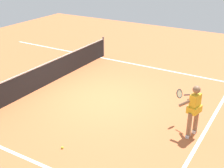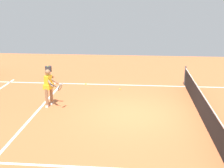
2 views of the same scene
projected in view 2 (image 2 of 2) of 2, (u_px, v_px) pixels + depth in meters
name	position (u px, v px, depth m)	size (l,w,h in m)	color
ground_plane	(134.00, 114.00, 11.54)	(23.76, 23.76, 0.00)	#C66638
service_line_marking	(38.00, 111.00, 11.86)	(7.76, 0.10, 0.01)	white
sideline_left_marking	(135.00, 85.00, 15.24)	(0.10, 16.28, 0.01)	white
court_net	(201.00, 105.00, 11.20)	(8.44, 0.08, 0.98)	#4C4C51
tennis_player	(49.00, 86.00, 12.17)	(0.93, 0.89, 1.55)	#8C6647
tennis_ball_near	(120.00, 89.00, 14.52)	(0.07, 0.07, 0.07)	#D1E533
tennis_ball_mid	(86.00, 84.00, 15.35)	(0.07, 0.07, 0.07)	#D1E533
ball_hopper	(48.00, 69.00, 16.34)	(0.36, 0.36, 0.74)	#333338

